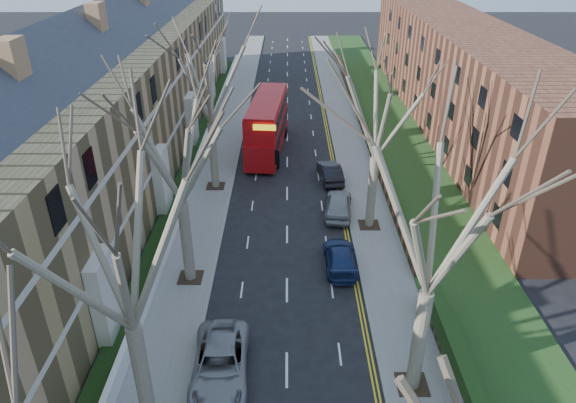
{
  "coord_description": "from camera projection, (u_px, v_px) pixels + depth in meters",
  "views": [
    {
      "loc": [
        0.05,
        -8.49,
        18.57
      ],
      "look_at": [
        0.07,
        20.08,
        3.03
      ],
      "focal_mm": 32.0,
      "sensor_mm": 36.0,
      "label": 1
    }
  ],
  "objects": [
    {
      "name": "front_wall_left",
      "position": [
        197.0,
        165.0,
        43.27
      ],
      "size": [
        0.3,
        78.0,
        1.0
      ],
      "color": "white",
      "rests_on": "ground"
    },
    {
      "name": "grass_verge_right",
      "position": [
        394.0,
        136.0,
        50.53
      ],
      "size": [
        6.0,
        102.0,
        0.06
      ],
      "color": "#1F3E16",
      "rests_on": "ground"
    },
    {
      "name": "car_left_far",
      "position": [
        220.0,
        364.0,
        23.55
      ],
      "size": [
        2.75,
        5.62,
        1.54
      ],
      "primitive_type": "imported",
      "rotation": [
        0.0,
        0.0,
        0.04
      ],
      "color": "gray",
      "rests_on": "ground"
    },
    {
      "name": "car_right_near",
      "position": [
        340.0,
        257.0,
        31.23
      ],
      "size": [
        1.88,
        4.58,
        1.32
      ],
      "primitive_type": "imported",
      "rotation": [
        0.0,
        0.0,
        3.15
      ],
      "color": "navy",
      "rests_on": "ground"
    },
    {
      "name": "tree_right_mid",
      "position": [
        442.0,
        203.0,
        18.8
      ],
      "size": [
        10.5,
        10.5,
        14.71
      ],
      "color": "brown",
      "rests_on": "ground"
    },
    {
      "name": "pavement_right",
      "position": [
        348.0,
        136.0,
        50.57
      ],
      "size": [
        3.0,
        102.0,
        0.12
      ],
      "primitive_type": "cube",
      "color": "slate",
      "rests_on": "ground"
    },
    {
      "name": "tree_right_far",
      "position": [
        380.0,
        97.0,
        31.24
      ],
      "size": [
        10.15,
        10.15,
        14.22
      ],
      "color": "brown",
      "rests_on": "ground"
    },
    {
      "name": "pavement_left",
      "position": [
        226.0,
        136.0,
        50.56
      ],
      "size": [
        3.0,
        102.0,
        0.12
      ],
      "primitive_type": "cube",
      "color": "slate",
      "rests_on": "ground"
    },
    {
      "name": "car_right_mid",
      "position": [
        338.0,
        204.0,
        36.85
      ],
      "size": [
        2.41,
        4.84,
        1.59
      ],
      "primitive_type": "imported",
      "rotation": [
        0.0,
        0.0,
        3.02
      ],
      "color": "gray",
      "rests_on": "ground"
    },
    {
      "name": "tree_left_mid",
      "position": [
        115.0,
        231.0,
        17.03
      ],
      "size": [
        10.5,
        10.5,
        14.71
      ],
      "color": "brown",
      "rests_on": "ground"
    },
    {
      "name": "tree_left_dist",
      "position": [
        207.0,
        68.0,
        36.36
      ],
      "size": [
        10.5,
        10.5,
        14.71
      ],
      "color": "brown",
      "rests_on": "ground"
    },
    {
      "name": "double_decker_bus",
      "position": [
        267.0,
        126.0,
        46.47
      ],
      "size": [
        3.65,
        11.67,
        4.78
      ],
      "rotation": [
        0.0,
        0.0,
        3.05
      ],
      "color": "#A40B0E",
      "rests_on": "ground"
    },
    {
      "name": "car_right_far",
      "position": [
        330.0,
        172.0,
        41.74
      ],
      "size": [
        2.04,
        4.58,
        1.46
      ],
      "primitive_type": "imported",
      "rotation": [
        0.0,
        0.0,
        3.26
      ],
      "color": "black",
      "rests_on": "ground"
    },
    {
      "name": "terrace_left",
      "position": [
        116.0,
        109.0,
        40.92
      ],
      "size": [
        9.7,
        78.0,
        13.6
      ],
      "color": "#97814D",
      "rests_on": "ground"
    },
    {
      "name": "tree_left_far",
      "position": [
        174.0,
        132.0,
        25.97
      ],
      "size": [
        10.15,
        10.15,
        14.22
      ],
      "color": "brown",
      "rests_on": "ground"
    },
    {
      "name": "flats_right",
      "position": [
        460.0,
        76.0,
        51.73
      ],
      "size": [
        13.97,
        54.0,
        10.0
      ],
      "color": "brown",
      "rests_on": "ground"
    }
  ]
}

